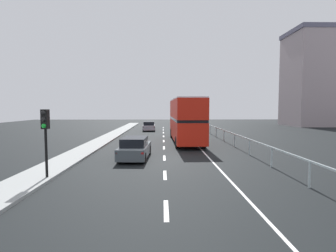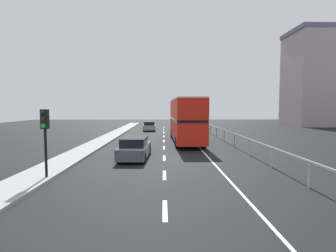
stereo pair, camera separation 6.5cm
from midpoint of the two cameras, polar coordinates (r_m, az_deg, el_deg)
The scene contains 8 objects.
ground_plane at distance 17.31m, azimuth -0.73°, elevation -7.43°, with size 74.79×120.00×0.10m, color black.
near_sidewalk_kerb at distance 18.35m, azimuth -20.74°, elevation -6.65°, with size 2.00×80.00×0.14m, color #929694.
lane_paint_markings at distance 25.66m, azimuth 3.59°, elevation -3.59°, with size 3.15×46.00×0.01m.
bridge_side_railing at distance 26.80m, azimuth 12.26°, elevation -1.31°, with size 0.10×42.00×1.17m.
double_decker_bus_red at distance 25.80m, azimuth 3.94°, elevation 1.54°, with size 2.75×11.14×4.26m.
hatchback_car_near at distance 17.64m, azimuth -7.14°, elevation -4.81°, with size 1.95×4.53×1.43m.
traffic_signal_pole at distance 13.28m, azimuth -25.16°, elevation -0.11°, with size 0.30×0.42×3.16m.
sedan_car_ahead at distance 39.06m, azimuth -4.04°, elevation -0.04°, with size 1.93×4.37×1.36m.
Camera 2 is at (-0.05, -16.97, 3.36)m, focal length 27.96 mm.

